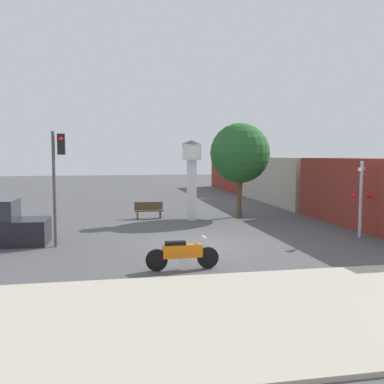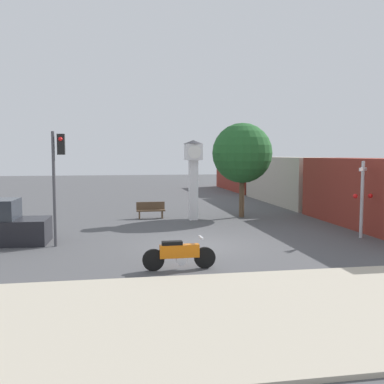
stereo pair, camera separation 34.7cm
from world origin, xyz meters
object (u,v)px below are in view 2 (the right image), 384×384
railroad_crossing_signal (362,196)px  clock_tower (193,167)px  traffic_light (57,168)px  freight_train (286,180)px  bench (151,210)px  street_tree (242,153)px  motorcycle (179,254)px

railroad_crossing_signal → clock_tower: bearing=134.8°
railroad_crossing_signal → traffic_light: bearing=178.0°
freight_train → bench: (-10.58, -6.32, -1.21)m
street_tree → bench: street_tree is taller
clock_tower → freight_train: (8.30, 7.28, -1.20)m
railroad_crossing_signal → bench: railroad_crossing_signal is taller
freight_train → bench: freight_train is taller
clock_tower → street_tree: size_ratio=0.81×
freight_train → traffic_light: bearing=-138.1°
motorcycle → traffic_light: 6.44m
traffic_light → railroad_crossing_signal: size_ratio=1.35×
traffic_light → railroad_crossing_signal: traffic_light is taller
freight_train → bench: bearing=-149.2°
traffic_light → street_tree: (9.27, 6.44, 0.59)m
clock_tower → bench: (-2.27, 0.96, -2.41)m
freight_train → clock_tower: bearing=-138.8°
motorcycle → bench: size_ratio=1.44×
motorcycle → street_tree: bearing=63.4°
freight_train → street_tree: size_ratio=6.35×
street_tree → motorcycle: bearing=-115.7°
motorcycle → street_tree: (5.11, 10.62, 3.17)m
motorcycle → clock_tower: 10.54m
freight_train → railroad_crossing_signal: size_ratio=10.31×
motorcycle → freight_train: size_ratio=0.07×
clock_tower → railroad_crossing_signal: clock_tower is taller
motorcycle → railroad_crossing_signal: (8.44, 3.74, 1.33)m
traffic_light → clock_tower: bearing=42.6°
clock_tower → street_tree: street_tree is taller
motorcycle → railroad_crossing_signal: bearing=23.0°
clock_tower → freight_train: clock_tower is taller
traffic_light → street_tree: size_ratio=0.83×
traffic_light → bench: size_ratio=2.80×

